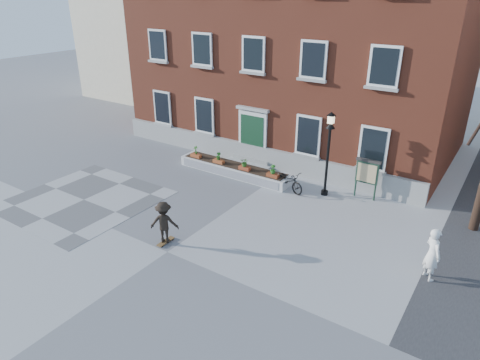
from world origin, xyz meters
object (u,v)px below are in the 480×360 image
Objects in this scene: skateboarder at (164,222)px; bicycle at (288,180)px; bystander at (432,254)px; notice_board at (367,172)px; lamp_post at (329,143)px.

bicycle is at bearing 76.11° from skateboarder.
bystander reaches higher than skateboarder.
notice_board is at bearing -50.93° from bicycle.
bystander reaches higher than bicycle.
notice_board reaches higher than skateboarder.
bystander is at bearing -50.77° from notice_board.
lamp_post reaches higher than bystander.
notice_board is (3.28, 1.20, 0.77)m from bicycle.
bystander is at bearing -96.72° from bicycle.
bicycle is 7.80m from bystander.
notice_board is 9.27m from skateboarder.
bystander is 0.99× the size of notice_board.
bicycle is at bearing -162.33° from lamp_post.
lamp_post reaches higher than notice_board.
skateboarder is (-8.66, -3.26, -0.04)m from bystander.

